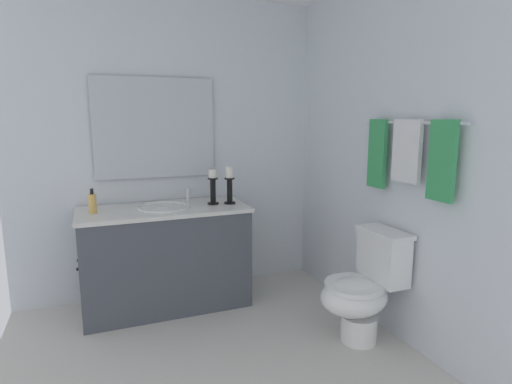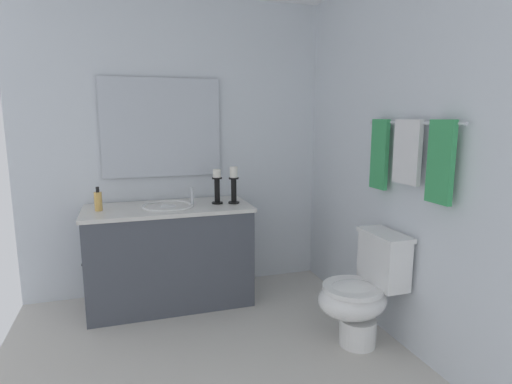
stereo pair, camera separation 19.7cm
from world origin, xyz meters
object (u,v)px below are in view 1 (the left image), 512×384
(mirror, at_px, (155,128))
(towel_bar, at_px, (411,123))
(soap_bottle, at_px, (92,203))
(towel_near_corner, at_px, (442,161))
(candle_holder_short, at_px, (213,186))
(vanity_cabinet, at_px, (166,257))
(candle_holder_tall, at_px, (230,184))
(sink_basin, at_px, (164,213))
(towel_center, at_px, (407,151))
(toilet, at_px, (363,289))
(towel_near_vanity, at_px, (377,154))

(mirror, bearing_deg, towel_bar, 43.66)
(soap_bottle, height_order, towel_near_corner, towel_near_corner)
(candle_holder_short, bearing_deg, vanity_cabinet, -91.17)
(towel_near_corner, bearing_deg, candle_holder_tall, -149.79)
(candle_holder_short, bearing_deg, candle_holder_tall, 78.54)
(sink_basin, bearing_deg, towel_center, 49.61)
(toilet, xyz_separation_m, towel_near_vanity, (-0.18, 0.20, 0.87))
(candle_holder_short, xyz_separation_m, toilet, (1.01, 0.72, -0.58))
(mirror, height_order, soap_bottle, mirror)
(vanity_cabinet, xyz_separation_m, towel_center, (1.12, 1.32, 0.88))
(candle_holder_short, relative_size, toilet, 0.37)
(towel_near_corner, bearing_deg, mirror, -141.93)
(towel_center, relative_size, towel_near_corner, 0.85)
(towel_near_corner, bearing_deg, soap_bottle, -127.64)
(towel_center, bearing_deg, toilet, -115.97)
(soap_bottle, bearing_deg, vanity_cabinet, 89.53)
(mirror, xyz_separation_m, candle_holder_short, (0.29, 0.39, -0.45))
(towel_bar, height_order, towel_center, towel_center)
(candle_holder_short, distance_m, towel_center, 1.49)
(soap_bottle, bearing_deg, towel_bar, 58.60)
(candle_holder_tall, relative_size, towel_bar, 0.35)
(towel_near_vanity, bearing_deg, toilet, -48.05)
(candle_holder_short, relative_size, towel_bar, 0.33)
(mirror, distance_m, toilet, 2.00)
(sink_basin, xyz_separation_m, candle_holder_short, (0.01, 0.39, 0.18))
(mirror, bearing_deg, sink_basin, 0.20)
(vanity_cabinet, distance_m, towel_center, 1.94)
(sink_basin, distance_m, towel_near_corner, 1.99)
(vanity_cabinet, xyz_separation_m, towel_near_vanity, (0.84, 1.32, 0.84))
(vanity_cabinet, relative_size, towel_bar, 1.51)
(sink_basin, height_order, mirror, mirror)
(toilet, bearing_deg, towel_near_vanity, 131.95)
(candle_holder_tall, distance_m, candle_holder_short, 0.13)
(sink_basin, relative_size, towel_near_vanity, 0.87)
(candle_holder_short, bearing_deg, towel_near_vanity, 48.18)
(mirror, relative_size, toilet, 1.28)
(candle_holder_short, bearing_deg, mirror, -126.37)
(candle_holder_tall, bearing_deg, vanity_cabinet, -93.79)
(mirror, distance_m, candle_holder_short, 0.66)
(towel_near_vanity, bearing_deg, candle_holder_short, -131.82)
(towel_bar, bearing_deg, candle_holder_tall, -143.12)
(vanity_cabinet, bearing_deg, towel_near_vanity, 57.56)
(towel_center, distance_m, towel_near_corner, 0.28)
(towel_near_vanity, bearing_deg, soap_bottle, -114.77)
(soap_bottle, bearing_deg, sink_basin, 89.53)
(vanity_cabinet, relative_size, towel_near_vanity, 2.77)
(vanity_cabinet, relative_size, towel_near_corner, 2.82)
(towel_bar, bearing_deg, toilet, -114.11)
(sink_basin, xyz_separation_m, soap_bottle, (-0.00, -0.51, 0.11))
(sink_basin, height_order, candle_holder_tall, candle_holder_tall)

